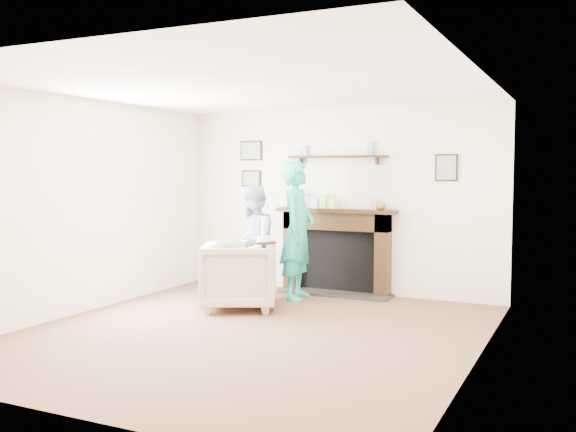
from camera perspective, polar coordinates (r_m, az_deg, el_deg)
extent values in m
plane|color=brown|center=(6.69, -3.33, -10.33)|extent=(5.00, 5.00, 0.00)
cube|color=#F4E5CF|center=(8.76, 4.54, 1.34)|extent=(4.50, 0.04, 2.50)
cube|color=#F4E5CF|center=(7.83, -17.96, 0.84)|extent=(0.04, 5.00, 2.50)
cube|color=#F4E5CF|center=(5.75, 16.65, -0.20)|extent=(0.04, 5.00, 2.50)
cube|color=white|center=(6.53, -3.42, 11.43)|extent=(4.50, 5.00, 0.04)
cube|color=black|center=(8.99, 0.35, -3.06)|extent=(0.18, 0.20, 1.10)
cube|color=black|center=(8.51, 8.44, -3.50)|extent=(0.18, 0.20, 1.10)
cube|color=black|center=(8.68, 4.30, -0.46)|extent=(1.50, 0.20, 0.24)
cube|color=black|center=(8.81, 4.45, -4.00)|extent=(1.14, 0.06, 0.86)
cube|color=#2B2926|center=(8.70, 3.98, -6.87)|extent=(1.60, 0.44, 0.03)
cube|color=black|center=(8.65, 4.23, 0.48)|extent=(1.68, 0.26, 0.05)
cube|color=black|center=(8.68, 4.39, 5.28)|extent=(1.40, 0.15, 0.03)
cube|color=black|center=(9.31, -3.29, 5.81)|extent=(0.34, 0.03, 0.28)
cube|color=black|center=(9.31, -3.28, 3.35)|extent=(0.30, 0.03, 0.24)
cube|color=black|center=(8.33, 13.91, 4.20)|extent=(0.28, 0.03, 0.34)
cube|color=black|center=(8.88, 0.51, 1.46)|extent=(0.16, 0.09, 0.22)
cylinder|color=beige|center=(8.84, 0.38, 1.51)|extent=(0.11, 0.01, 0.11)
sphere|color=#338F2F|center=(8.43, 8.29, 0.94)|extent=(0.12, 0.12, 0.12)
imported|color=tan|center=(7.84, -4.27, -8.20)|extent=(1.17, 1.16, 0.81)
imported|color=silver|center=(8.17, -3.20, -7.68)|extent=(0.76, 0.86, 1.49)
imported|color=teal|center=(8.39, 0.86, -7.37)|extent=(0.51, 0.70, 1.78)
cylinder|color=black|center=(7.72, -2.16, -8.31)|extent=(0.24, 0.24, 0.02)
cylinder|color=black|center=(7.64, -2.17, -5.37)|extent=(0.05, 0.05, 0.78)
cylinder|color=black|center=(7.59, -2.18, -2.35)|extent=(0.30, 0.30, 0.03)
cylinder|color=silver|center=(7.59, -2.18, -2.23)|extent=(0.20, 0.20, 0.01)
cylinder|color=white|center=(7.58, -2.18, -2.00)|extent=(0.16, 0.16, 0.06)
cylinder|color=#FADC9E|center=(7.58, -2.18, -1.62)|extent=(0.01, 0.01, 0.04)
sphere|color=orange|center=(7.58, -2.18, -1.40)|extent=(0.02, 0.02, 0.02)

